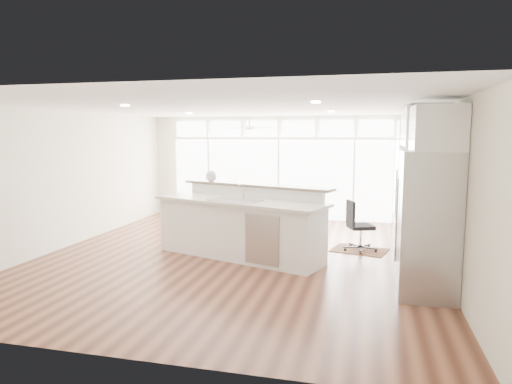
# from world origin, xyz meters

# --- Properties ---
(floor) EXTENTS (7.00, 8.00, 0.02)m
(floor) POSITION_xyz_m (0.00, 0.00, -0.01)
(floor) COLOR #482316
(floor) RESTS_ON ground
(ceiling) EXTENTS (7.00, 8.00, 0.02)m
(ceiling) POSITION_xyz_m (0.00, 0.00, 2.70)
(ceiling) COLOR white
(ceiling) RESTS_ON wall_back
(wall_back) EXTENTS (7.00, 0.04, 2.70)m
(wall_back) POSITION_xyz_m (0.00, 4.00, 1.35)
(wall_back) COLOR silver
(wall_back) RESTS_ON floor
(wall_front) EXTENTS (7.00, 0.04, 2.70)m
(wall_front) POSITION_xyz_m (0.00, -4.00, 1.35)
(wall_front) COLOR silver
(wall_front) RESTS_ON floor
(wall_left) EXTENTS (0.04, 8.00, 2.70)m
(wall_left) POSITION_xyz_m (-3.50, 0.00, 1.35)
(wall_left) COLOR silver
(wall_left) RESTS_ON floor
(wall_right) EXTENTS (0.04, 8.00, 2.70)m
(wall_right) POSITION_xyz_m (3.50, 0.00, 1.35)
(wall_right) COLOR silver
(wall_right) RESTS_ON floor
(glass_wall) EXTENTS (5.80, 0.06, 2.08)m
(glass_wall) POSITION_xyz_m (0.00, 3.94, 1.05)
(glass_wall) COLOR white
(glass_wall) RESTS_ON wall_back
(transom_row) EXTENTS (5.90, 0.06, 0.40)m
(transom_row) POSITION_xyz_m (0.00, 3.94, 2.38)
(transom_row) COLOR white
(transom_row) RESTS_ON wall_back
(desk_window) EXTENTS (0.04, 0.85, 0.85)m
(desk_window) POSITION_xyz_m (3.46, 0.30, 1.55)
(desk_window) COLOR white
(desk_window) RESTS_ON wall_right
(ceiling_fan) EXTENTS (1.16, 1.16, 0.32)m
(ceiling_fan) POSITION_xyz_m (-0.50, 2.80, 2.48)
(ceiling_fan) COLOR white
(ceiling_fan) RESTS_ON ceiling
(recessed_lights) EXTENTS (3.40, 3.00, 0.02)m
(recessed_lights) POSITION_xyz_m (0.00, 0.20, 2.68)
(recessed_lights) COLOR white
(recessed_lights) RESTS_ON ceiling
(oven_cabinet) EXTENTS (0.64, 1.20, 2.50)m
(oven_cabinet) POSITION_xyz_m (3.17, 1.80, 1.25)
(oven_cabinet) COLOR white
(oven_cabinet) RESTS_ON floor
(desk_nook) EXTENTS (0.72, 1.30, 0.76)m
(desk_nook) POSITION_xyz_m (3.13, 0.30, 0.38)
(desk_nook) COLOR white
(desk_nook) RESTS_ON floor
(upper_cabinets) EXTENTS (0.64, 1.30, 0.64)m
(upper_cabinets) POSITION_xyz_m (3.17, 0.30, 2.35)
(upper_cabinets) COLOR white
(upper_cabinets) RESTS_ON wall_right
(refrigerator) EXTENTS (0.76, 0.90, 2.00)m
(refrigerator) POSITION_xyz_m (3.11, -1.35, 1.00)
(refrigerator) COLOR #A4A5A9
(refrigerator) RESTS_ON floor
(fridge_cabinet) EXTENTS (0.64, 0.90, 0.60)m
(fridge_cabinet) POSITION_xyz_m (3.17, -1.35, 2.30)
(fridge_cabinet) COLOR white
(fridge_cabinet) RESTS_ON wall_right
(framed_photos) EXTENTS (0.06, 0.22, 0.80)m
(framed_photos) POSITION_xyz_m (3.46, 0.92, 1.40)
(framed_photos) COLOR black
(framed_photos) RESTS_ON wall_right
(kitchen_island) EXTENTS (3.48, 2.21, 1.30)m
(kitchen_island) POSITION_xyz_m (0.06, -0.05, 0.65)
(kitchen_island) COLOR white
(kitchen_island) RESTS_ON floor
(rug) EXTENTS (1.15, 0.95, 0.01)m
(rug) POSITION_xyz_m (2.18, 0.96, 0.01)
(rug) COLOR #3C2113
(rug) RESTS_ON floor
(office_chair) EXTENTS (0.64, 0.61, 0.97)m
(office_chair) POSITION_xyz_m (2.19, 0.94, 0.48)
(office_chair) COLOR black
(office_chair) RESTS_ON floor
(fishbowl) EXTENTS (0.27, 0.27, 0.22)m
(fishbowl) POSITION_xyz_m (-0.71, 0.63, 1.41)
(fishbowl) COLOR silver
(fishbowl) RESTS_ON kitchen_island
(monitor) EXTENTS (0.11, 0.53, 0.44)m
(monitor) POSITION_xyz_m (3.05, 0.30, 0.98)
(monitor) COLOR black
(monitor) RESTS_ON desk_nook
(keyboard) EXTENTS (0.15, 0.30, 0.01)m
(keyboard) POSITION_xyz_m (2.88, 0.30, 0.77)
(keyboard) COLOR white
(keyboard) RESTS_ON desk_nook
(potted_plant) EXTENTS (0.25, 0.27, 0.21)m
(potted_plant) POSITION_xyz_m (3.17, 1.80, 2.60)
(potted_plant) COLOR #295F29
(potted_plant) RESTS_ON oven_cabinet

